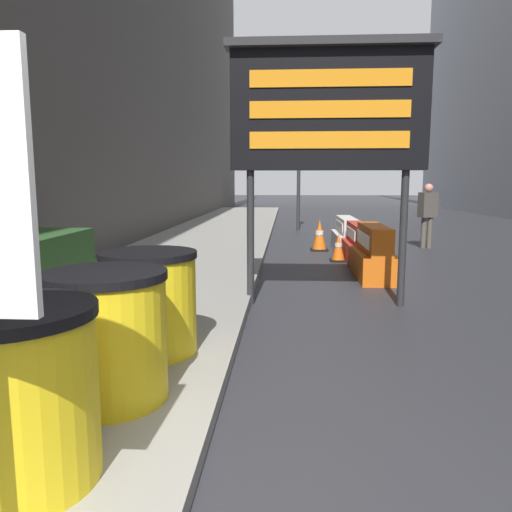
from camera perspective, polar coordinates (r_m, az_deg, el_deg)
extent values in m
cylinder|color=yellow|center=(2.91, -25.95, -14.69)|extent=(0.83, 0.83, 0.87)
cylinder|color=black|center=(2.77, -26.58, -5.81)|extent=(0.87, 0.87, 0.06)
cylinder|color=yellow|center=(3.70, -16.67, -9.21)|extent=(0.83, 0.83, 0.87)
cylinder|color=black|center=(3.59, -16.99, -2.15)|extent=(0.87, 0.87, 0.06)
cylinder|color=yellow|center=(4.60, -12.09, -5.57)|extent=(0.83, 0.83, 0.87)
cylinder|color=black|center=(4.51, -12.27, 0.14)|extent=(0.87, 0.87, 0.06)
cylinder|color=#28282B|center=(6.73, -0.63, 2.04)|extent=(0.10, 0.10, 1.81)
cylinder|color=#28282B|center=(6.88, 16.44, 1.84)|extent=(0.10, 0.10, 1.81)
cube|color=black|center=(6.75, 8.31, 16.12)|extent=(2.53, 0.24, 1.52)
cube|color=#28282B|center=(6.83, 8.52, 22.93)|extent=(2.65, 0.34, 0.10)
cube|color=orange|center=(6.68, 8.48, 19.49)|extent=(2.02, 0.02, 0.21)
cube|color=orange|center=(6.62, 8.40, 16.27)|extent=(2.02, 0.02, 0.21)
cube|color=orange|center=(6.58, 8.33, 13.00)|extent=(2.02, 0.02, 0.21)
cube|color=orange|center=(8.86, 13.27, -1.01)|extent=(0.60, 1.62, 0.46)
cube|color=orange|center=(8.80, 13.37, 1.94)|extent=(0.36, 1.62, 0.46)
cube|color=white|center=(8.77, 12.13, 1.95)|extent=(0.02, 1.30, 0.23)
cube|color=red|center=(10.68, 11.61, 0.46)|extent=(0.53, 1.67, 0.40)
cube|color=red|center=(10.63, 11.67, 2.58)|extent=(0.32, 1.67, 0.40)
cube|color=white|center=(10.61, 10.76, 2.60)|extent=(0.02, 1.33, 0.20)
cube|color=silver|center=(12.72, 10.31, 1.75)|extent=(0.61, 1.96, 0.38)
cube|color=silver|center=(12.69, 10.35, 3.47)|extent=(0.37, 1.96, 0.38)
cube|color=white|center=(12.66, 9.48, 3.49)|extent=(0.02, 1.56, 0.19)
cube|color=black|center=(12.22, 7.24, 0.73)|extent=(0.42, 0.42, 0.04)
cone|color=orange|center=(12.18, 7.27, 2.49)|extent=(0.34, 0.34, 0.72)
cylinder|color=white|center=(12.17, 7.27, 2.66)|extent=(0.19, 0.19, 0.10)
cube|color=black|center=(10.62, 9.36, -0.49)|extent=(0.33, 0.33, 0.04)
cone|color=orange|center=(10.58, 9.40, 1.11)|extent=(0.27, 0.27, 0.56)
cylinder|color=white|center=(10.57, 9.41, 1.26)|extent=(0.15, 0.15, 0.08)
cylinder|color=#2D2D30|center=(17.17, 4.90, 9.34)|extent=(0.12, 0.12, 3.83)
cube|color=#23281E|center=(17.09, 4.98, 14.37)|extent=(0.28, 0.28, 0.84)
sphere|color=#360605|center=(16.98, 5.01, 15.36)|extent=(0.15, 0.15, 0.15)
sphere|color=gold|center=(16.95, 4.99, 14.42)|extent=(0.15, 0.15, 0.15)
sphere|color=black|center=(16.92, 4.98, 13.48)|extent=(0.15, 0.15, 0.15)
cylinder|color=#514C42|center=(13.20, 18.60, 2.54)|extent=(0.13, 0.13, 0.78)
cylinder|color=#514C42|center=(13.24, 19.21, 2.52)|extent=(0.13, 0.13, 0.78)
cube|color=#47423D|center=(13.17, 19.05, 5.55)|extent=(0.49, 0.39, 0.62)
sphere|color=tan|center=(13.16, 19.14, 7.36)|extent=(0.21, 0.21, 0.21)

